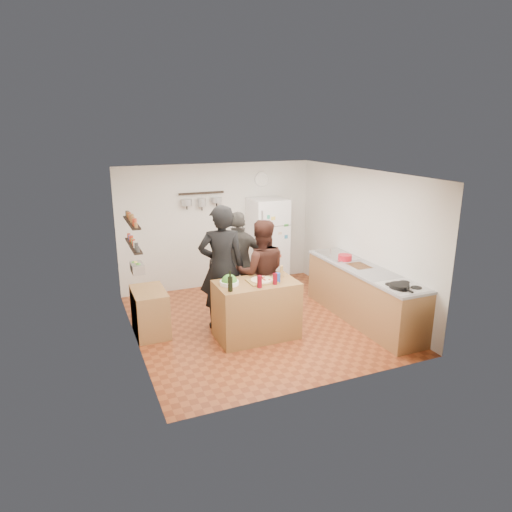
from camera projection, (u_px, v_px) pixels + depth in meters
name	position (u px, v px, depth m)	size (l,w,h in m)	color
room_shell	(249.00, 246.00, 7.71)	(4.20, 4.20, 4.20)	brown
prep_island	(256.00, 310.00, 7.09)	(1.25, 0.72, 0.91)	olive
pizza_board	(262.00, 281.00, 6.98)	(0.42, 0.34, 0.02)	olive
pizza	(262.00, 280.00, 6.97)	(0.34, 0.34, 0.02)	beige
salad_bowl	(229.00, 283.00, 6.85)	(0.29, 0.29, 0.06)	white
wine_bottle	(230.00, 284.00, 6.56)	(0.07, 0.07, 0.22)	black
wine_glass_near	(260.00, 282.00, 6.71)	(0.07, 0.07, 0.18)	#5E0812
wine_glass_far	(275.00, 279.00, 6.85)	(0.07, 0.07, 0.17)	#600813
pepper_mill	(282.00, 273.00, 7.15)	(0.05, 0.05, 0.16)	olive
salt_canister	(278.00, 278.00, 6.95)	(0.09, 0.09, 0.14)	#1B3A96
person_left	(222.00, 267.00, 7.31)	(0.74, 0.49, 2.04)	black
person_center	(261.00, 273.00, 7.49)	(0.86, 0.67, 1.77)	black
person_back	(239.00, 263.00, 7.97)	(1.06, 0.44, 1.80)	#2F2D2A
counter_run	(363.00, 295.00, 7.73)	(0.63, 2.63, 0.90)	#9E7042
stove_top	(403.00, 287.00, 6.76)	(0.60, 0.62, 0.02)	white
skillet	(399.00, 286.00, 6.68)	(0.29, 0.29, 0.06)	black
sink	(337.00, 256.00, 8.35)	(0.50, 0.80, 0.03)	silver
cutting_board	(359.00, 266.00, 7.74)	(0.30, 0.40, 0.02)	#925D35
red_bowl	(345.00, 258.00, 8.03)	(0.24, 0.24, 0.10)	red
fridge	(268.00, 242.00, 9.36)	(0.70, 0.68, 1.80)	white
wall_clock	(262.00, 179.00, 9.31)	(0.30, 0.30, 0.03)	silver
spice_shelf_lower	(133.00, 246.00, 6.76)	(0.12, 1.00, 0.03)	black
spice_shelf_upper	(132.00, 222.00, 6.66)	(0.12, 1.00, 0.03)	black
produce_basket	(137.00, 268.00, 6.86)	(0.18, 0.35, 0.14)	silver
side_table	(150.00, 312.00, 7.23)	(0.50, 0.80, 0.73)	#9B7041
pot_rack	(201.00, 193.00, 8.81)	(0.90, 0.04, 0.04)	black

